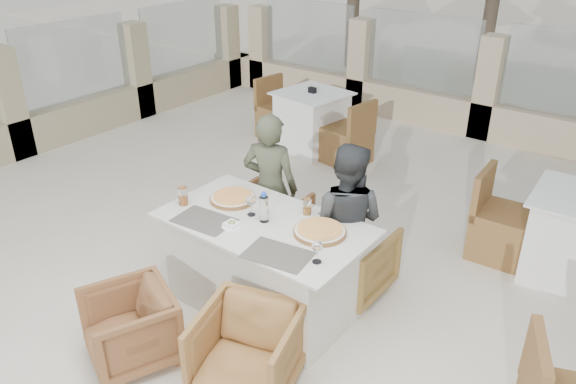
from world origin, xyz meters
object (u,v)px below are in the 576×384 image
Objects in this scene: wine_glass_centre at (251,204)px; diner_left at (270,188)px; armchair_far_left at (266,225)px; diner_right at (345,222)px; wine_glass_corner at (317,250)px; bg_table_a at (312,121)px; dining_table at (265,264)px; water_bottle at (264,207)px; beer_glass_right at (307,206)px; olive_dish at (232,224)px; beer_glass_left at (183,196)px; armchair_near_right at (247,352)px; armchair_near_left at (130,327)px; armchair_far_right at (350,260)px; pizza_right at (320,231)px; pizza_left at (233,198)px.

diner_left is (-0.28, 0.58, -0.18)m from wine_glass_centre.
diner_right reaches higher than armchair_far_left.
bg_table_a is at bearing 125.55° from wine_glass_corner.
diner_right reaches higher than dining_table.
water_bottle is 0.66m from wine_glass_corner.
olive_dish is (-0.33, -0.50, -0.04)m from beer_glass_right.
dining_table is 8.70× the size of wine_glass_centre.
water_bottle is 0.71m from beer_glass_left.
beer_glass_right is at bearing -47.21° from bg_table_a.
armchair_near_right is at bearing 121.21° from armchair_far_left.
olive_dish is at bearing -2.88° from beer_glass_left.
armchair_far_left is 0.49× the size of diner_left.
wine_glass_centre reaches higher than armchair_near_left.
armchair_near_right is at bearing -51.77° from wine_glass_centre.
wine_glass_corner is 3.86m from bg_table_a.
armchair_far_right is (0.89, -0.00, -0.01)m from armchair_far_left.
pizza_right is 0.57× the size of armchair_far_left.
wine_glass_centre is 0.76m from diner_right.
wine_glass_centre reaches higher than olive_dish.
wine_glass_corner is 0.78m from diner_right.
diner_right is 0.81× the size of bg_table_a.
wine_glass_corner is at bearing -58.56° from pizza_right.
water_bottle is (-0.00, 0.01, 0.51)m from dining_table.
water_bottle is at bearing -14.14° from pizza_left.
pizza_right is at bearing -45.59° from bg_table_a.
armchair_far_left is at bearing -55.58° from bg_table_a.
wine_glass_corner reaches higher than armchair_far_left.
armchair_far_right is at bearing 52.85° from water_bottle.
beer_glass_right is (0.19, 0.29, -0.06)m from water_bottle.
olive_dish is at bearing -123.78° from beer_glass_right.
diner_left is at bearing -20.54° from diner_right.
pizza_right is 0.59m from wine_glass_centre.
pizza_left is at bearing 72.49° from diner_left.
bg_table_a is at bearing 130.65° from armchair_near_left.
diner_left is (-1.05, 0.81, -0.18)m from wine_glass_corner.
wine_glass_corner is 0.27× the size of armchair_far_left.
wine_glass_corner is 0.14× the size of diner_right.
armchair_near_left is at bearing -124.54° from pizza_right.
diner_right is (0.86, -0.06, 0.36)m from armchair_far_left.
diner_right is at bearing 52.63° from dining_table.
diner_right reaches higher than beer_glass_right.
pizza_left is (-0.42, 0.11, 0.41)m from dining_table.
wine_glass_centre is at bearing -54.81° from bg_table_a.
diner_left is at bearing 142.52° from wine_glass_corner.
wine_glass_centre is 0.13× the size of diner_left.
beer_glass_right is 0.20× the size of armchair_far_right.
beer_glass_right reaches higher than armchair_near_left.
pizza_right is 0.31m from beer_glass_right.
wine_glass_centre is at bearing 101.69° from armchair_near_left.
diner_left is at bearing 71.70° from beer_glass_left.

